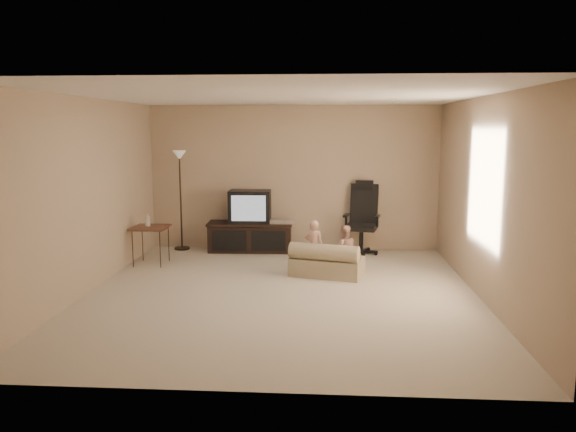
# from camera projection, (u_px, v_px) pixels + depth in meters

# --- Properties ---
(floor) EXTENTS (5.50, 5.50, 0.00)m
(floor) POSITION_uv_depth(u_px,v_px,m) (281.00, 293.00, 7.24)
(floor) COLOR #B6A790
(floor) RESTS_ON ground
(room_shell) EXTENTS (5.50, 5.50, 5.50)m
(room_shell) POSITION_uv_depth(u_px,v_px,m) (281.00, 176.00, 7.00)
(room_shell) COLOR white
(room_shell) RESTS_ON floor
(tv_stand) EXTENTS (1.49, 0.59, 1.06)m
(tv_stand) POSITION_uv_depth(u_px,v_px,m) (251.00, 226.00, 9.67)
(tv_stand) COLOR black
(tv_stand) RESTS_ON floor
(office_chair) EXTENTS (0.68, 0.70, 1.23)m
(office_chair) POSITION_uv_depth(u_px,v_px,m) (362.00, 228.00, 9.48)
(office_chair) COLOR black
(office_chair) RESTS_ON floor
(side_table) EXTENTS (0.55, 0.55, 0.81)m
(side_table) POSITION_uv_depth(u_px,v_px,m) (150.00, 228.00, 8.71)
(side_table) COLOR brown
(side_table) RESTS_ON floor
(floor_lamp) EXTENTS (0.27, 0.27, 1.73)m
(floor_lamp) POSITION_uv_depth(u_px,v_px,m) (180.00, 178.00, 9.68)
(floor_lamp) COLOR #2F2215
(floor_lamp) RESTS_ON floor
(child_sofa) EXTENTS (1.12, 0.81, 0.49)m
(child_sofa) POSITION_uv_depth(u_px,v_px,m) (326.00, 263.00, 8.04)
(child_sofa) COLOR tan
(child_sofa) RESTS_ON floor
(toddler_left) EXTENTS (0.33, 0.27, 0.77)m
(toddler_left) POSITION_uv_depth(u_px,v_px,m) (314.00, 246.00, 8.29)
(toddler_left) COLOR #D79E86
(toddler_left) RESTS_ON floor
(toddler_right) EXTENTS (0.36, 0.22, 0.72)m
(toddler_right) POSITION_uv_depth(u_px,v_px,m) (344.00, 250.00, 8.15)
(toddler_right) COLOR #D79E86
(toddler_right) RESTS_ON floor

